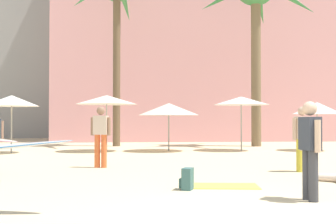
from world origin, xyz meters
name	(u,v)px	position (x,y,z in m)	size (l,w,h in m)	color
ground	(263,221)	(0.00, 0.00, 0.00)	(120.00, 120.00, 0.00)	beige
hotel_pink	(232,26)	(5.80, 26.53, 8.55)	(25.38, 9.36, 17.10)	pink
cafe_umbrella_0	(169,109)	(-0.10, 13.61, 1.86)	(2.71, 2.71, 2.14)	gray
cafe_umbrella_1	(317,108)	(6.63, 13.39, 1.92)	(2.17, 2.17, 2.19)	gray
cafe_umbrella_3	(12,101)	(-6.72, 12.85, 2.18)	(2.22, 2.22, 2.41)	gray
cafe_umbrella_4	(107,100)	(-2.85, 13.65, 2.27)	(2.70, 2.70, 2.48)	gray
cafe_umbrella_5	(241,101)	(3.20, 13.69, 2.26)	(2.51, 2.51, 2.45)	gray
beach_towel	(220,186)	(0.05, 3.08, 0.01)	(1.55, 0.82, 0.01)	#F4CC4C
backpack	(187,179)	(-0.67, 2.69, 0.20)	(0.32, 0.34, 0.42)	#3C6561
person_near_right	(101,134)	(-2.63, 6.89, 0.96)	(0.61, 0.32, 1.75)	orange
person_far_right	(302,136)	(2.73, 5.42, 0.94)	(0.60, 0.32, 1.71)	gold
person_mid_right	(310,146)	(1.23, 1.38, 0.91)	(0.26, 0.61, 1.66)	#3D3D42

